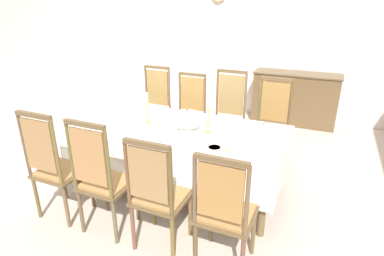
{
  "coord_description": "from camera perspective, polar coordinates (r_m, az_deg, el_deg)",
  "views": [
    {
      "loc": [
        1.44,
        -2.88,
        2.04
      ],
      "look_at": [
        0.17,
        0.05,
        0.77
      ],
      "focal_mm": 29.8,
      "sensor_mm": 36.0,
      "label": 1
    }
  ],
  "objects": [
    {
      "name": "chair_south_c",
      "position": [
        2.72,
        -6.2,
        -11.5
      ],
      "size": [
        0.44,
        0.42,
        1.08
      ],
      "color": "brown",
      "rests_on": "ground"
    },
    {
      "name": "chair_north_a",
      "position": [
        4.73,
        -6.77,
        3.74
      ],
      "size": [
        0.44,
        0.42,
        1.17
      ],
      "rotation": [
        0.0,
        0.0,
        3.14
      ],
      "color": "brown",
      "rests_on": "ground"
    },
    {
      "name": "candlestick_east",
      "position": [
        3.3,
        2.94,
        1.71
      ],
      "size": [
        0.07,
        0.07,
        0.39
      ],
      "color": "gold",
      "rests_on": "tablecloth"
    },
    {
      "name": "chair_south_a",
      "position": [
        3.34,
        -23.43,
        -6.11
      ],
      "size": [
        0.44,
        0.42,
        1.15
      ],
      "color": "brown",
      "rests_on": "ground"
    },
    {
      "name": "candlestick_west",
      "position": [
        3.61,
        -7.94,
        3.05
      ],
      "size": [
        0.07,
        0.07,
        0.36
      ],
      "color": "gold",
      "rests_on": "tablecloth"
    },
    {
      "name": "chair_south_b",
      "position": [
        2.99,
        -15.92,
        -8.42
      ],
      "size": [
        0.44,
        0.42,
        1.15
      ],
      "color": "brown",
      "rests_on": "ground"
    },
    {
      "name": "bowl_near_left",
      "position": [
        2.97,
        4.04,
        -3.68
      ],
      "size": [
        0.14,
        0.14,
        0.04
      ],
      "color": "white",
      "rests_on": "tablecloth"
    },
    {
      "name": "sideboard",
      "position": [
        5.87,
        17.89,
        5.05
      ],
      "size": [
        1.44,
        0.48,
        0.9
      ],
      "rotation": [
        0.0,
        0.0,
        3.14
      ],
      "color": "brown",
      "rests_on": "ground"
    },
    {
      "name": "soup_tureen",
      "position": [
        3.41,
        -0.84,
        1.53
      ],
      "size": [
        0.3,
        0.3,
        0.23
      ],
      "color": "white",
      "rests_on": "tablecloth"
    },
    {
      "name": "spoon_primary",
      "position": [
        2.97,
        6.0,
        -4.05
      ],
      "size": [
        0.03,
        0.18,
        0.01
      ],
      "rotation": [
        0.0,
        0.0,
        0.07
      ],
      "color": "gold",
      "rests_on": "tablecloth"
    },
    {
      "name": "chair_north_d",
      "position": [
        4.18,
        14.0,
        0.73
      ],
      "size": [
        0.44,
        0.42,
        1.16
      ],
      "rotation": [
        0.0,
        0.0,
        3.14
      ],
      "color": "brown",
      "rests_on": "ground"
    },
    {
      "name": "tablecloth",
      "position": [
        3.54,
        -2.67,
        -1.56
      ],
      "size": [
        2.36,
        1.12,
        0.41
      ],
      "color": "white",
      "rests_on": "dining_table"
    },
    {
      "name": "chair_north_c",
      "position": [
        4.29,
        6.37,
        2.05
      ],
      "size": [
        0.44,
        0.42,
        1.2
      ],
      "rotation": [
        0.0,
        0.0,
        3.14
      ],
      "color": "brown",
      "rests_on": "ground"
    },
    {
      "name": "bowl_far_left",
      "position": [
        4.01,
        -5.43,
        3.22
      ],
      "size": [
        0.15,
        0.15,
        0.04
      ],
      "color": "white",
      "rests_on": "tablecloth"
    },
    {
      "name": "spoon_secondary",
      "position": [
        3.62,
        15.11,
        0.15
      ],
      "size": [
        0.07,
        0.17,
        0.01
      ],
      "rotation": [
        0.0,
        0.0,
        -0.29
      ],
      "color": "gold",
      "rests_on": "tablecloth"
    },
    {
      "name": "back_wall",
      "position": [
        6.12,
        10.38,
        19.09
      ],
      "size": [
        7.24,
        0.08,
        3.57
      ],
      "primitive_type": "cube",
      "color": "silver",
      "rests_on": "ground"
    },
    {
      "name": "dining_table",
      "position": [
        3.52,
        -2.68,
        -1.06
      ],
      "size": [
        2.34,
        1.1,
        0.74
      ],
      "color": "brown",
      "rests_on": "ground"
    },
    {
      "name": "ground",
      "position": [
        3.82,
        -2.71,
        -10.85
      ],
      "size": [
        7.24,
        6.05,
        0.04
      ],
      "primitive_type": "cube",
      "color": "#BEAFA0"
    },
    {
      "name": "chair_north_b",
      "position": [
        4.49,
        -0.61,
        2.66
      ],
      "size": [
        0.44,
        0.42,
        1.12
      ],
      "rotation": [
        0.0,
        0.0,
        3.14
      ],
      "color": "brown",
      "rests_on": "ground"
    },
    {
      "name": "bowl_near_right",
      "position": [
        3.6,
        13.32,
        0.46
      ],
      "size": [
        0.15,
        0.15,
        0.03
      ],
      "color": "white",
      "rests_on": "tablecloth"
    },
    {
      "name": "chair_south_d",
      "position": [
        2.52,
        5.83,
        -14.48
      ],
      "size": [
        0.44,
        0.42,
        1.06
      ],
      "color": "brown",
      "rests_on": "ground"
    }
  ]
}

